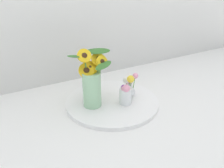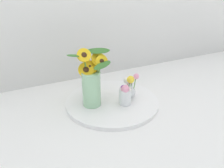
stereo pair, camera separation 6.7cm
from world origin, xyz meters
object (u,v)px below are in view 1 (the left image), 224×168
Objects in this scene: mason_jar_sunflowers at (92,80)px; vase_small_center at (126,92)px; serving_tray at (112,101)px; vase_bulb_right at (129,86)px.

vase_small_center is at bearing -26.36° from mason_jar_sunflowers.
serving_tray is 3.83× the size of vase_bulb_right.
serving_tray is 0.20m from mason_jar_sunflowers.
vase_bulb_right is (0.23, -0.02, -0.08)m from mason_jar_sunflowers.
vase_small_center reaches higher than serving_tray.
vase_small_center is (0.17, -0.08, -0.08)m from mason_jar_sunflowers.
mason_jar_sunflowers is 2.04× the size of vase_small_center.
serving_tray is 1.68× the size of mason_jar_sunflowers.
mason_jar_sunflowers is (-0.12, 0.01, 0.16)m from serving_tray.
vase_bulb_right is at bearing -5.37° from mason_jar_sunflowers.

